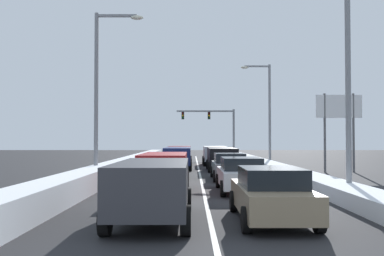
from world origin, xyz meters
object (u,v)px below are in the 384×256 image
object	(u,v)px
sedan_tan_right_lane_nearest	(272,194)
suv_navy_center_lane_fourth	(179,156)
suv_silver_right_lane_fifth	(216,154)
street_lamp_left_mid	(104,82)
sedan_gray_right_lane_third	(230,166)
suv_charcoal_center_lane_nearest	(153,185)
sedan_green_center_lane_third	(170,165)
street_lamp_right_mid	(267,106)
sedan_white_right_lane_second	(242,174)
suv_maroon_center_lane_fifth	(181,153)
traffic_light_gantry	(217,122)
suv_red_center_lane_second	(165,168)
street_lamp_right_near	(341,64)
suv_black_right_lane_fourth	(223,157)
roadside_sign_right	(340,115)

from	to	relation	value
sedan_tan_right_lane_nearest	suv_navy_center_lane_fourth	xyz separation A→B (m)	(-3.31, 19.96, 0.25)
suv_silver_right_lane_fifth	street_lamp_left_mid	xyz separation A→B (m)	(-6.91, -14.61, 4.41)
suv_navy_center_lane_fourth	sedan_tan_right_lane_nearest	bearing A→B (deg)	-80.58
sedan_gray_right_lane_third	suv_charcoal_center_lane_nearest	size ratio (longest dim) A/B	0.92
sedan_green_center_lane_third	street_lamp_right_mid	bearing A→B (deg)	55.38
sedan_gray_right_lane_third	sedan_white_right_lane_second	bearing A→B (deg)	-89.89
sedan_gray_right_lane_third	suv_charcoal_center_lane_nearest	distance (m)	12.54
suv_maroon_center_lane_fifth	traffic_light_gantry	xyz separation A→B (m)	(4.20, 16.09, 3.48)
sedan_tan_right_lane_nearest	sedan_white_right_lane_second	world-z (taller)	same
sedan_white_right_lane_second	sedan_green_center_lane_third	bearing A→B (deg)	117.52
street_lamp_left_mid	sedan_gray_right_lane_third	bearing A→B (deg)	9.87
suv_red_center_lane_second	sedan_tan_right_lane_nearest	bearing A→B (deg)	-63.01
suv_silver_right_lane_fifth	sedan_tan_right_lane_nearest	bearing A→B (deg)	-89.59
suv_charcoal_center_lane_nearest	suv_maroon_center_lane_fifth	bearing A→B (deg)	90.03
sedan_white_right_lane_second	street_lamp_right_mid	xyz separation A→B (m)	(4.36, 18.27, 4.50)
sedan_tan_right_lane_nearest	suv_charcoal_center_lane_nearest	bearing A→B (deg)	-178.01
sedan_green_center_lane_third	street_lamp_right_near	size ratio (longest dim) A/B	0.50
sedan_gray_right_lane_third	traffic_light_gantry	xyz separation A→B (m)	(0.96, 30.18, 3.73)
suv_silver_right_lane_fifth	suv_maroon_center_lane_fifth	world-z (taller)	same
suv_charcoal_center_lane_nearest	street_lamp_right_mid	size ratio (longest dim) A/B	0.55
suv_red_center_lane_second	suv_silver_right_lane_fifth	bearing A→B (deg)	80.04
traffic_light_gantry	street_lamp_right_mid	size ratio (longest dim) A/B	0.85
suv_black_right_lane_fourth	suv_charcoal_center_lane_nearest	size ratio (longest dim) A/B	1.00
sedan_gray_right_lane_third	traffic_light_gantry	distance (m)	30.43
sedan_white_right_lane_second	street_lamp_right_near	xyz separation A→B (m)	(3.78, -1.65, 4.55)
street_lamp_right_near	street_lamp_left_mid	bearing A→B (deg)	151.18
suv_maroon_center_lane_fifth	street_lamp_right_near	size ratio (longest dim) A/B	0.55
roadside_sign_right	suv_charcoal_center_lane_nearest	bearing A→B (deg)	-123.21
suv_red_center_lane_second	traffic_light_gantry	size ratio (longest dim) A/B	0.65
sedan_tan_right_lane_nearest	suv_charcoal_center_lane_nearest	world-z (taller)	suv_charcoal_center_lane_nearest
street_lamp_right_near	street_lamp_right_mid	xyz separation A→B (m)	(0.58, 19.92, -0.05)
street_lamp_right_near	street_lamp_right_mid	size ratio (longest dim) A/B	1.01
suv_silver_right_lane_fifth	suv_maroon_center_lane_fifth	distance (m)	3.23
street_lamp_left_mid	suv_red_center_lane_second	bearing A→B (deg)	-47.72
sedan_gray_right_lane_third	suv_maroon_center_lane_fifth	bearing A→B (deg)	102.96
street_lamp_right_near	street_lamp_left_mid	distance (m)	12.31
traffic_light_gantry	street_lamp_left_mid	size ratio (longest dim) A/B	0.82
sedan_white_right_lane_second	suv_navy_center_lane_fourth	size ratio (longest dim) A/B	0.92
suv_maroon_center_lane_fifth	sedan_gray_right_lane_third	bearing A→B (deg)	-77.04
suv_maroon_center_lane_fifth	street_lamp_right_near	distance (m)	22.79
sedan_white_right_lane_second	suv_charcoal_center_lane_nearest	distance (m)	7.36
sedan_green_center_lane_third	sedan_gray_right_lane_third	bearing A→B (deg)	-20.34
street_lamp_right_near	sedan_white_right_lane_second	bearing A→B (deg)	156.46
suv_silver_right_lane_fifth	suv_maroon_center_lane_fifth	size ratio (longest dim) A/B	1.00
sedan_white_right_lane_second	sedan_gray_right_lane_third	distance (m)	5.50
suv_black_right_lane_fourth	suv_silver_right_lane_fifth	world-z (taller)	same
street_lamp_right_near	roadside_sign_right	distance (m)	13.21
suv_black_right_lane_fourth	suv_silver_right_lane_fifth	distance (m)	6.78
street_lamp_right_near	suv_red_center_lane_second	bearing A→B (deg)	164.87
sedan_green_center_lane_third	roadside_sign_right	distance (m)	12.75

